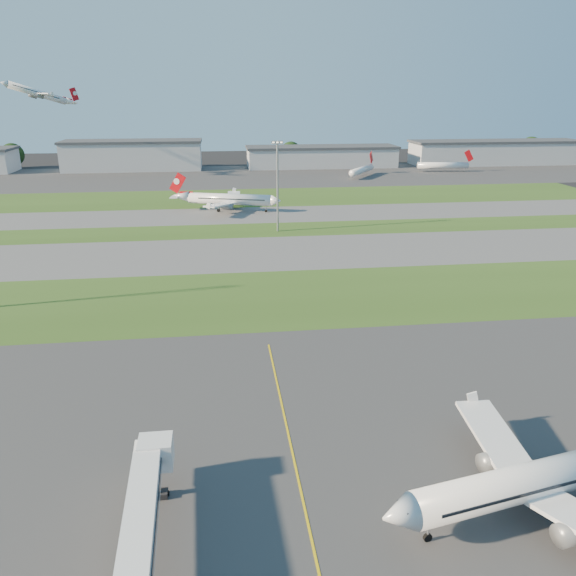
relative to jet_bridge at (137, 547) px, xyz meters
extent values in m
plane|color=black|center=(9.81, 15.24, -4.01)|extent=(700.00, 700.00, 0.00)
cube|color=#333335|center=(9.81, 15.24, -4.00)|extent=(300.00, 70.00, 0.01)
cube|color=#2D4B19|center=(9.81, 67.24, -4.00)|extent=(300.00, 34.00, 0.01)
cube|color=#515154|center=(9.81, 100.24, -4.00)|extent=(300.00, 32.00, 0.01)
cube|color=#2D4B19|center=(9.81, 125.24, -4.00)|extent=(300.00, 18.00, 0.01)
cube|color=#515154|center=(9.81, 147.24, -4.00)|extent=(300.00, 26.00, 0.01)
cube|color=#2D4B19|center=(9.81, 180.24, -4.00)|extent=(300.00, 40.00, 0.01)
cube|color=#333335|center=(9.81, 240.24, -4.00)|extent=(400.00, 80.00, 0.01)
cube|color=gold|center=(14.81, 15.24, -4.01)|extent=(0.25, 60.00, 0.02)
cube|color=white|center=(0.01, 1.24, -0.01)|extent=(3.44, 24.08, 2.60)
cube|color=black|center=(0.01, 1.24, -0.01)|extent=(3.59, 24.08, 0.80)
cube|color=white|center=(0.31, 12.64, -0.01)|extent=(3.40, 3.00, 3.00)
cylinder|color=gray|center=(0.31, 10.74, -2.41)|extent=(0.70, 0.70, 3.20)
cube|color=black|center=(0.31, 10.74, -3.66)|extent=(2.20, 1.20, 0.70)
cylinder|color=white|center=(36.83, 4.05, -0.19)|extent=(27.43, 8.80, 3.46)
cube|color=white|center=(36.28, 11.36, -0.64)|extent=(4.70, 13.81, 1.41)
cylinder|color=slate|center=(37.43, -1.21, -1.64)|extent=(4.16, 2.81, 2.09)
cylinder|color=slate|center=(35.33, 9.13, -1.64)|extent=(4.16, 2.81, 2.09)
cylinder|color=white|center=(11.80, 154.94, 0.08)|extent=(28.91, 12.47, 3.70)
cube|color=#B60B12|center=(-5.79, 160.60, 5.04)|extent=(6.11, 2.26, 7.36)
cube|color=white|center=(13.26, 162.64, -0.41)|extent=(5.35, 14.85, 1.50)
cube|color=white|center=(8.49, 147.83, -0.41)|extent=(11.42, 14.70, 1.50)
cylinder|color=slate|center=(14.00, 160.16, -1.48)|extent=(4.58, 3.38, 2.24)
cylinder|color=slate|center=(10.54, 149.42, -1.48)|extent=(4.58, 3.38, 2.24)
cylinder|color=white|center=(-70.19, 239.59, 34.28)|extent=(22.73, 15.92, 3.15)
cube|color=#B60B12|center=(-56.86, 247.98, 38.51)|extent=(4.71, 3.11, 6.28)
cube|color=white|center=(-65.96, 234.41, 33.87)|extent=(11.56, 11.30, 1.28)
cube|color=white|center=(-73.02, 245.64, 33.87)|extent=(7.43, 12.98, 1.28)
cylinder|color=slate|center=(-67.98, 235.29, 32.96)|extent=(3.96, 3.47, 1.91)
cylinder|color=slate|center=(-73.11, 243.43, 32.96)|extent=(3.96, 3.47, 1.91)
cylinder|color=white|center=(77.21, 230.17, -0.81)|extent=(17.37, 23.24, 3.20)
cube|color=#B60B12|center=(84.58, 240.88, 3.99)|extent=(3.18, 4.43, 6.16)
cylinder|color=white|center=(123.03, 242.91, -0.81)|extent=(26.19, 5.79, 3.20)
cube|color=#B60B12|center=(135.97, 241.61, 3.99)|extent=(5.18, 0.82, 6.16)
cylinder|color=gray|center=(24.81, 123.24, 8.49)|extent=(0.60, 0.60, 25.00)
cube|color=gray|center=(24.81, 123.24, 21.39)|extent=(3.20, 0.50, 0.80)
cube|color=#FFF2CC|center=(24.81, 123.24, 21.39)|extent=(2.80, 0.70, 0.35)
cube|color=#96999D|center=(-35.19, 270.24, 2.99)|extent=(70.00, 22.00, 14.00)
cube|color=#383A3F|center=(-35.19, 270.24, 10.59)|extent=(71.40, 23.00, 1.20)
cube|color=#96999D|center=(64.81, 270.24, 0.99)|extent=(80.00, 22.00, 10.00)
cube|color=#383A3F|center=(64.81, 270.24, 6.59)|extent=(81.60, 23.00, 1.20)
cube|color=#96999D|center=(164.81, 270.24, 1.99)|extent=(95.00, 22.00, 12.00)
cube|color=#383A3F|center=(164.81, 270.24, 8.59)|extent=(96.90, 23.00, 1.20)
cylinder|color=black|center=(-100.19, 285.24, -1.81)|extent=(1.00, 1.00, 4.40)
sphere|color=black|center=(-100.19, 285.24, 3.14)|extent=(12.10, 12.10, 12.10)
cylinder|color=black|center=(-10.19, 281.24, -2.21)|extent=(1.00, 1.00, 3.60)
sphere|color=black|center=(-10.19, 281.24, 1.84)|extent=(9.90, 9.90, 9.90)
cylinder|color=black|center=(49.81, 284.24, -1.91)|extent=(1.00, 1.00, 4.20)
sphere|color=black|center=(49.81, 284.24, 2.82)|extent=(11.55, 11.55, 11.55)
cylinder|color=black|center=(124.81, 282.24, -2.11)|extent=(1.00, 1.00, 3.80)
sphere|color=black|center=(124.81, 282.24, 2.17)|extent=(10.45, 10.45, 10.45)
cylinder|color=black|center=(194.81, 286.24, -1.71)|extent=(1.00, 1.00, 4.60)
sphere|color=black|center=(194.81, 286.24, 3.47)|extent=(12.65, 12.65, 12.65)
camera|label=1|loc=(7.59, -36.91, 34.54)|focal=35.00mm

